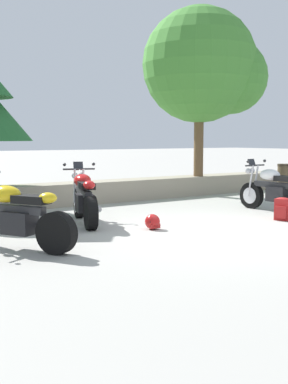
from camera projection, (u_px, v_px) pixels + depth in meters
The scene contains 9 objects.
ground_plane at pixel (221, 231), 8.89m from camera, with size 120.00×120.00×0.00m, color #A3A099.
stone_wall at pixel (93, 192), 12.80m from camera, with size 36.00×0.80×0.55m, color gray.
motorcycle_yellow_near_left at pixel (15, 217), 7.36m from camera, with size 1.20×1.87×1.18m.
motorcycle_red_centre at pixel (84, 199), 9.65m from camera, with size 0.93×2.01×1.18m.
motorcycle_white_far_right at pixel (276, 190), 11.18m from camera, with size 0.67×2.07×1.18m.
rider_backpack at pixel (283, 209), 10.00m from camera, with size 0.32×0.34×0.47m.
rider_helmet at pixel (153, 222), 9.02m from camera, with size 0.28×0.28×0.28m.
leafy_tree_mid_right at pixel (206, 68), 14.21m from camera, with size 3.48×3.31×4.87m.
trash_bin at pixel (284, 177), 15.61m from camera, with size 0.46×0.46×0.86m.
Camera 1 is at (-6.09, -6.45, 1.66)m, focal length 46.12 mm.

